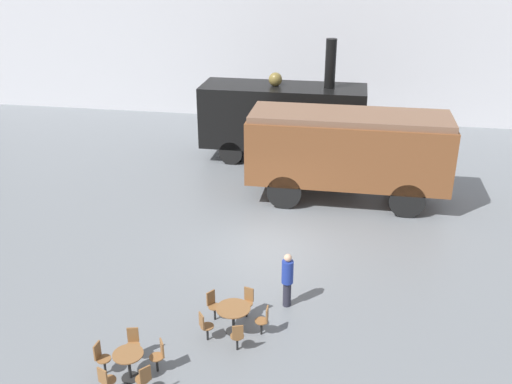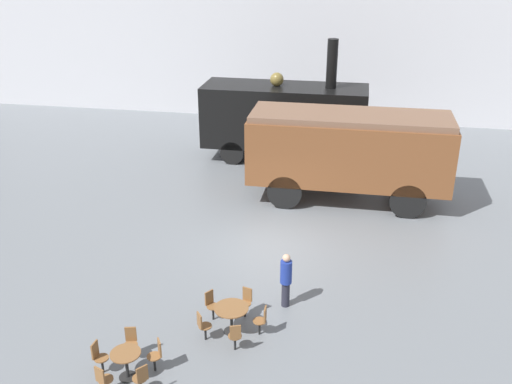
% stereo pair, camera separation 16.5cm
% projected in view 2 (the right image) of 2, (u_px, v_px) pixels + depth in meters
% --- Properties ---
extents(ground_plane, '(80.00, 80.00, 0.00)m').
position_uv_depth(ground_plane, '(269.00, 246.00, 20.01)').
color(ground_plane, slate).
extents(backdrop_wall, '(44.00, 0.15, 9.00)m').
position_uv_depth(backdrop_wall, '(314.00, 43.00, 32.58)').
color(backdrop_wall, silver).
rests_on(backdrop_wall, ground_plane).
extents(steam_locomotive, '(7.75, 2.62, 5.84)m').
position_uv_depth(steam_locomotive, '(285.00, 116.00, 27.25)').
color(steam_locomotive, black).
rests_on(steam_locomotive, ground_plane).
extents(passenger_coach_wooden, '(7.94, 2.74, 3.68)m').
position_uv_depth(passenger_coach_wooden, '(349.00, 148.00, 22.72)').
color(passenger_coach_wooden, brown).
rests_on(passenger_coach_wooden, ground_plane).
extents(cafe_table_near, '(0.75, 0.75, 0.74)m').
position_uv_depth(cafe_table_near, '(126.00, 359.00, 13.77)').
color(cafe_table_near, black).
rests_on(cafe_table_near, ground_plane).
extents(cafe_table_mid, '(0.94, 0.94, 0.77)m').
position_uv_depth(cafe_table_mid, '(231.00, 312.00, 15.38)').
color(cafe_table_mid, black).
rests_on(cafe_table_mid, ground_plane).
extents(cafe_chair_0, '(0.36, 0.38, 0.87)m').
position_uv_depth(cafe_chair_0, '(131.00, 341.00, 14.47)').
color(cafe_chair_0, black).
rests_on(cafe_chair_0, ground_plane).
extents(cafe_chair_1, '(0.36, 0.36, 0.87)m').
position_uv_depth(cafe_chair_1, '(99.00, 355.00, 13.96)').
color(cafe_chair_1, black).
rests_on(cafe_chair_1, ground_plane).
extents(cafe_chair_2, '(0.38, 0.40, 0.87)m').
position_uv_depth(cafe_chair_2, '(103.00, 379.00, 13.21)').
color(cafe_chair_2, black).
rests_on(cafe_chair_2, ground_plane).
extents(cafe_chair_3, '(0.41, 0.40, 0.87)m').
position_uv_depth(cafe_chair_3, '(141.00, 377.00, 13.26)').
color(cafe_chair_3, black).
rests_on(cafe_chair_3, ground_plane).
extents(cafe_chair_4, '(0.40, 0.39, 0.87)m').
position_uv_depth(cafe_chair_4, '(157.00, 353.00, 14.03)').
color(cafe_chair_4, black).
rests_on(cafe_chair_4, ground_plane).
extents(cafe_chair_5, '(0.36, 0.36, 0.87)m').
position_uv_depth(cafe_chair_5, '(262.00, 319.00, 15.31)').
color(cafe_chair_5, black).
rests_on(cafe_chair_5, ground_plane).
extents(cafe_chair_6, '(0.37, 0.39, 0.87)m').
position_uv_depth(cafe_chair_6, '(246.00, 300.00, 16.12)').
color(cafe_chair_6, black).
rests_on(cafe_chair_6, ground_plane).
extents(cafe_chair_7, '(0.40, 0.40, 0.87)m').
position_uv_depth(cafe_chair_7, '(211.00, 303.00, 15.98)').
color(cafe_chair_7, black).
rests_on(cafe_chair_7, ground_plane).
extents(cafe_chair_8, '(0.40, 0.40, 0.87)m').
position_uv_depth(cafe_chair_8, '(203.00, 325.00, 15.08)').
color(cafe_chair_8, black).
rests_on(cafe_chair_8, ground_plane).
extents(cafe_chair_9, '(0.37, 0.39, 0.87)m').
position_uv_depth(cafe_chair_9, '(235.00, 335.00, 14.67)').
color(cafe_chair_9, black).
rests_on(cafe_chair_9, ground_plane).
extents(visitor_person, '(0.34, 0.34, 1.72)m').
position_uv_depth(visitor_person, '(286.00, 278.00, 16.38)').
color(visitor_person, '#262633').
rests_on(visitor_person, ground_plane).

